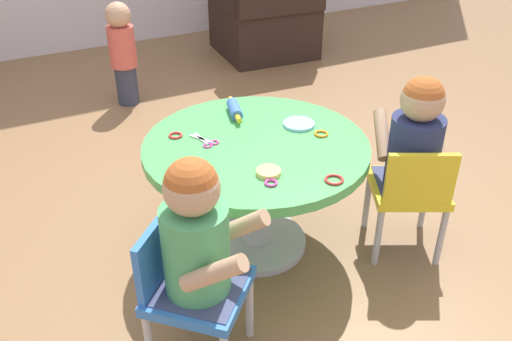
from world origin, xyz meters
TOP-DOWN VIEW (x-y plane):
  - ground_plane at (0.00, 0.00)m, footprint 10.00×10.00m
  - craft_table at (0.00, 0.00)m, footprint 0.91×0.91m
  - child_chair_left at (-0.46, -0.43)m, footprint 0.42×0.42m
  - seated_child_left at (-0.43, -0.46)m, footprint 0.44×0.43m
  - child_chair_right at (0.55, -0.31)m, footprint 0.40×0.40m
  - seated_child_right at (0.57, -0.28)m, footprint 0.39×0.43m
  - armchair_dark at (1.17, 2.15)m, footprint 0.76×0.76m
  - toddler_standing at (-0.09, 1.72)m, footprint 0.17×0.17m
  - rolling_pin at (0.03, 0.27)m, footprint 0.08×0.23m
  - craft_scissors at (-0.17, 0.09)m, footprint 0.09×0.14m
  - playdough_blob_0 at (-0.06, -0.23)m, footprint 0.09×0.09m
  - playdough_blob_1 at (0.23, 0.06)m, footprint 0.13×0.13m
  - cookie_cutter_0 at (0.12, -0.37)m, footprint 0.07×0.07m
  - cookie_cutter_1 at (0.27, -0.06)m, footprint 0.06×0.06m
  - cookie_cutter_2 at (-0.27, 0.20)m, footprint 0.06×0.06m
  - cookie_cutter_3 at (-0.09, -0.29)m, footprint 0.05×0.05m

SIDE VIEW (x-z plane):
  - ground_plane at x=0.00m, z-range 0.00..0.00m
  - child_chair_left at x=-0.46m, z-range 0.04..0.57m
  - child_chair_right at x=0.55m, z-range 0.04..0.57m
  - armchair_dark at x=1.17m, z-range -0.12..0.73m
  - toddler_standing at x=-0.09m, z-range 0.02..0.70m
  - craft_table at x=0.00m, z-range 0.14..0.65m
  - craft_scissors at x=-0.17m, z-range 0.51..0.52m
  - cookie_cutter_0 at x=0.12m, z-range 0.51..0.52m
  - cookie_cutter_1 at x=0.27m, z-range 0.51..0.52m
  - cookie_cutter_2 at x=-0.27m, z-range 0.51..0.52m
  - cookie_cutter_3 at x=-0.09m, z-range 0.51..0.52m
  - playdough_blob_1 at x=0.23m, z-range 0.51..0.52m
  - playdough_blob_0 at x=-0.06m, z-range 0.51..0.53m
  - seated_child_left at x=-0.43m, z-range 0.28..0.79m
  - seated_child_right at x=0.57m, z-range 0.28..0.79m
  - rolling_pin at x=0.03m, z-range 0.51..0.56m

